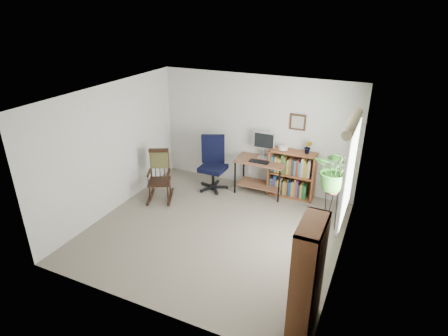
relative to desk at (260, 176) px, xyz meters
The scene contains 18 objects.
floor 1.76m from the desk, 97.86° to the right, with size 4.20×4.00×0.00m, color gray.
ceiling 2.66m from the desk, 97.86° to the right, with size 4.20×4.00×0.00m, color silver.
wall_back 0.91m from the desk, 128.03° to the left, with size 4.20×0.00×2.40m, color silver.
wall_front 3.80m from the desk, 93.63° to the right, with size 4.20×0.00×2.40m, color silver.
wall_left 3.01m from the desk, 143.94° to the right, with size 0.00×4.00×2.40m, color silver.
wall_right 2.66m from the desk, 42.34° to the right, with size 0.00×4.00×2.40m, color silver.
window 2.52m from the desk, 37.49° to the right, with size 0.12×1.20×1.50m, color white, non-canonical shape.
desk is the anchor object (origin of this frame).
monitor 0.66m from the desk, 90.00° to the left, with size 0.46×0.16×0.56m, color silver, non-canonical shape.
keyboard 0.40m from the desk, 90.00° to the right, with size 0.40×0.15×0.03m, color black.
office_chair 1.03m from the desk, 164.02° to the right, with size 0.64×0.64×1.16m, color black, non-canonical shape.
rocking_chair 2.08m from the desk, 148.12° to the right, with size 0.53×0.89×1.03m, color black, non-canonical shape.
low_bookshelf 0.64m from the desk, 10.97° to the left, with size 0.93×0.31×0.99m, color brown, non-canonical shape.
tall_bookshelf 3.58m from the desk, 61.73° to the right, with size 0.28×0.66×1.51m, color brown, non-canonical shape.
plant_stand 1.75m from the desk, 26.81° to the right, with size 0.23×0.23×0.85m, color black, non-canonical shape.
spider_plant 2.10m from the desk, 26.81° to the right, with size 1.69×1.88×1.46m, color #337027.
potted_plant_small 1.13m from the desk, ahead, with size 0.13×0.24×0.11m, color #337027.
framed_picture 1.36m from the desk, 23.56° to the left, with size 0.32×0.04×0.32m, color black, non-canonical shape.
Camera 1 is at (2.48, -4.98, 3.72)m, focal length 30.00 mm.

